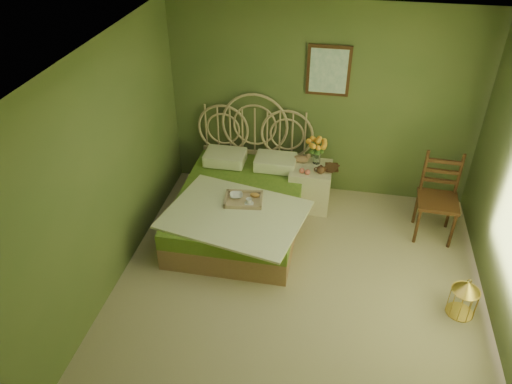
% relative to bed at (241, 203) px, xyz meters
% --- Properties ---
extents(floor, '(4.50, 4.50, 0.00)m').
position_rel_bed_xyz_m(floor, '(0.87, -1.24, -0.30)').
color(floor, tan).
rests_on(floor, ground).
extents(ceiling, '(4.50, 4.50, 0.00)m').
position_rel_bed_xyz_m(ceiling, '(0.87, -1.24, 2.30)').
color(ceiling, silver).
rests_on(ceiling, wall_back).
extents(wall_back, '(4.00, 0.00, 4.00)m').
position_rel_bed_xyz_m(wall_back, '(0.87, 1.01, 1.00)').
color(wall_back, '#5E6937').
rests_on(wall_back, floor).
extents(wall_left, '(0.00, 4.50, 4.50)m').
position_rel_bed_xyz_m(wall_left, '(-1.13, -1.24, 1.00)').
color(wall_left, '#5E6937').
rests_on(wall_left, floor).
extents(wall_art, '(0.54, 0.04, 0.64)m').
position_rel_bed_xyz_m(wall_art, '(0.92, 0.98, 1.45)').
color(wall_art, '#331C0E').
rests_on(wall_art, wall_back).
extents(bed, '(1.76, 2.22, 1.38)m').
position_rel_bed_xyz_m(bed, '(0.00, 0.00, 0.00)').
color(bed, '#A27851').
rests_on(bed, floor).
extents(nightstand, '(0.53, 0.53, 1.02)m').
position_rel_bed_xyz_m(nightstand, '(0.83, 0.59, 0.06)').
color(nightstand, beige).
rests_on(nightstand, floor).
extents(chair, '(0.49, 0.49, 1.07)m').
position_rel_bed_xyz_m(chair, '(2.39, 0.30, 0.29)').
color(chair, '#331C0E').
rests_on(chair, floor).
extents(birdcage, '(0.28, 0.28, 0.43)m').
position_rel_bed_xyz_m(birdcage, '(2.57, -1.07, -0.09)').
color(birdcage, gold).
rests_on(birdcage, floor).
extents(book_lower, '(0.19, 0.24, 0.02)m').
position_rel_bed_xyz_m(book_lower, '(1.00, 0.60, 0.29)').
color(book_lower, '#381E0F').
rests_on(book_lower, nightstand).
extents(book_upper, '(0.23, 0.26, 0.02)m').
position_rel_bed_xyz_m(book_upper, '(1.00, 0.60, 0.31)').
color(book_upper, '#472819').
rests_on(book_upper, nightstand).
extents(cereal_bowl, '(0.19, 0.19, 0.04)m').
position_rel_bed_xyz_m(cereal_bowl, '(-0.01, -0.19, 0.25)').
color(cereal_bowl, white).
rests_on(cereal_bowl, bed).
extents(coffee_cup, '(0.09, 0.09, 0.07)m').
position_rel_bed_xyz_m(coffee_cup, '(0.17, -0.30, 0.26)').
color(coffee_cup, white).
rests_on(coffee_cup, bed).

